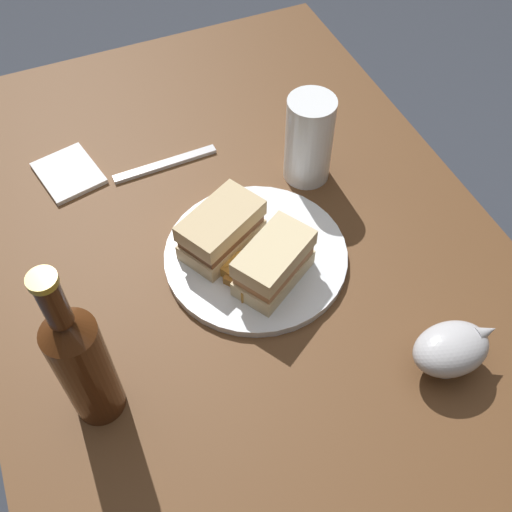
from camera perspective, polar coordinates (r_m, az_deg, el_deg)
ground_plane at (r=1.57m, az=0.01°, el=-17.96°), size 6.00×6.00×0.00m
dining_table at (r=1.22m, az=0.01°, el=-12.20°), size 1.26×0.78×0.75m
plate at (r=0.91m, az=-0.01°, el=0.03°), size 0.27×0.27×0.01m
sandwich_half_left at (r=0.89m, az=-3.23°, el=2.41°), size 0.12×0.14×0.07m
sandwich_half_right at (r=0.85m, az=1.66°, el=-0.68°), size 0.12×0.13×0.07m
potato_wedge_front at (r=0.89m, az=-1.96°, el=-0.57°), size 0.03×0.04×0.02m
potato_wedge_middle at (r=0.87m, az=0.63°, el=-2.40°), size 0.03×0.06×0.02m
potato_wedge_back at (r=0.87m, az=-1.22°, el=-2.48°), size 0.06×0.05×0.01m
potato_wedge_left_edge at (r=0.87m, az=-1.95°, el=-1.67°), size 0.05×0.04×0.02m
potato_wedge_right_edge at (r=0.86m, az=-1.30°, el=-2.45°), size 0.06×0.02×0.02m
pint_glass at (r=0.99m, az=4.89°, el=10.25°), size 0.08×0.08×0.15m
gravy_boat at (r=0.83m, az=17.70°, el=-8.19°), size 0.08×0.12×0.07m
cider_bottle at (r=0.73m, az=-15.82°, el=-9.48°), size 0.06×0.06×0.28m
napkin at (r=1.08m, az=-16.98°, el=7.36°), size 0.13×0.11×0.01m
fork at (r=1.06m, az=-8.41°, el=8.43°), size 0.02×0.18×0.01m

